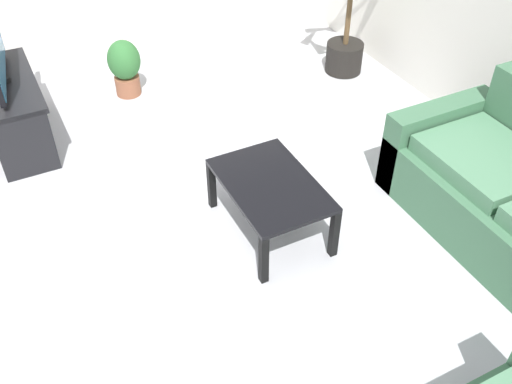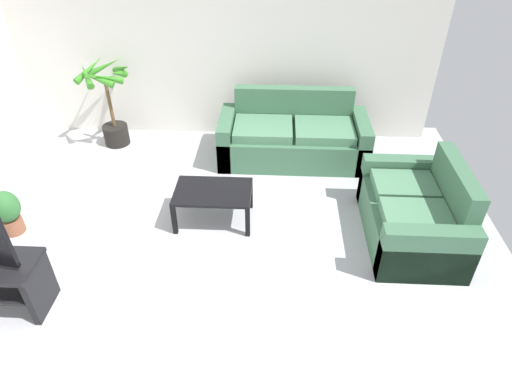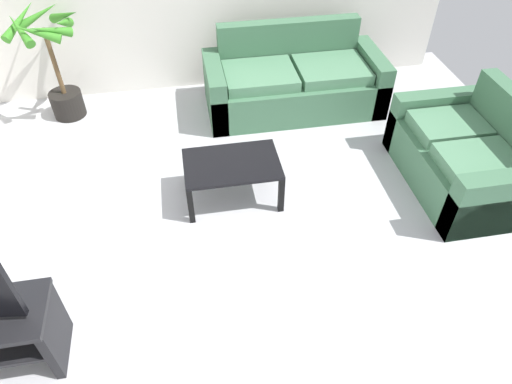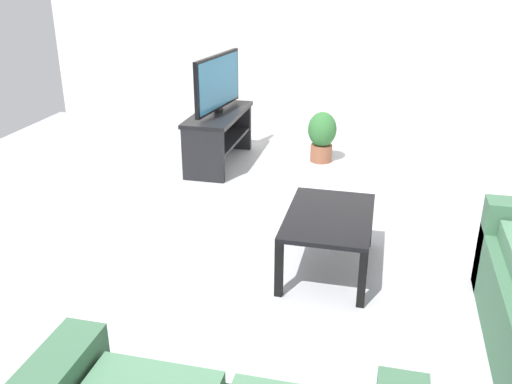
% 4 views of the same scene
% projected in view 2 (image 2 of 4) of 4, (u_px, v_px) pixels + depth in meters
% --- Properties ---
extents(ground_plane, '(6.60, 6.60, 0.00)m').
position_uv_depth(ground_plane, '(194.00, 272.00, 4.40)').
color(ground_plane, '#B2B2B7').
extents(wall_back, '(6.00, 0.06, 2.70)m').
position_uv_depth(wall_back, '(222.00, 44.00, 6.04)').
color(wall_back, silver).
rests_on(wall_back, ground).
extents(couch_main, '(2.00, 0.90, 0.90)m').
position_uv_depth(couch_main, '(293.00, 138.00, 6.03)').
color(couch_main, '#3F6B4C').
rests_on(couch_main, ground).
extents(couch_loveseat, '(0.90, 1.44, 0.90)m').
position_uv_depth(couch_loveseat, '(414.00, 215.00, 4.67)').
color(couch_loveseat, '#3F6B4C').
rests_on(couch_loveseat, ground).
extents(coffee_table, '(0.85, 0.56, 0.41)m').
position_uv_depth(coffee_table, '(213.00, 195.00, 4.87)').
color(coffee_table, black).
rests_on(coffee_table, ground).
extents(potted_palm, '(0.83, 0.75, 1.23)m').
position_uv_depth(potted_palm, '(110.00, 107.00, 6.19)').
color(potted_palm, black).
rests_on(potted_palm, ground).
extents(potted_plant_small, '(0.30, 0.30, 0.53)m').
position_uv_depth(potted_plant_small, '(7.00, 211.00, 4.74)').
color(potted_plant_small, brown).
rests_on(potted_plant_small, ground).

